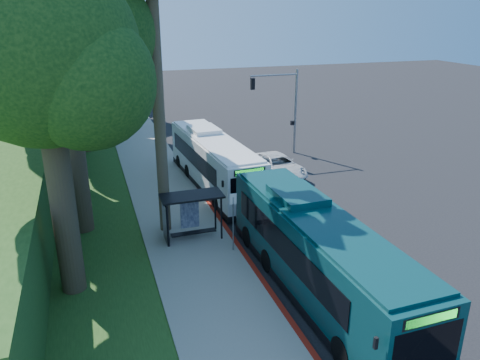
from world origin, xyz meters
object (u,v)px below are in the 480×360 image
object	(u,v)px
pickup	(278,166)
white_bus	(213,161)
bus_shelter	(187,208)
teal_bus	(317,252)

from	to	relation	value
pickup	white_bus	bearing A→B (deg)	-179.54
bus_shelter	pickup	size ratio (longest dim) A/B	0.57
bus_shelter	white_bus	bearing A→B (deg)	64.79
bus_shelter	white_bus	xyz separation A→B (m)	(3.45, 7.32, 0.00)
white_bus	pickup	bearing A→B (deg)	1.82
white_bus	teal_bus	bearing A→B (deg)	-90.57
bus_shelter	teal_bus	xyz separation A→B (m)	(4.17, -6.57, 0.10)
white_bus	bus_shelter	bearing A→B (deg)	-118.75
bus_shelter	pickup	distance (m)	11.52
white_bus	teal_bus	distance (m)	13.91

